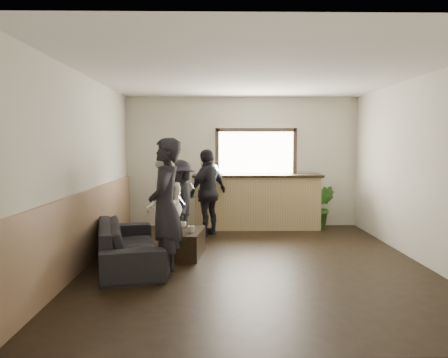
{
  "coord_description": "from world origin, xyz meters",
  "views": [
    {
      "loc": [
        -0.55,
        -6.47,
        1.77
      ],
      "look_at": [
        -0.43,
        0.4,
        1.23
      ],
      "focal_mm": 35.0,
      "sensor_mm": 36.0,
      "label": 1
    }
  ],
  "objects_px": {
    "bar_counter": "(257,198)",
    "cup_a": "(183,225)",
    "coffee_table": "(186,243)",
    "person_d": "(208,192)",
    "potted_plant": "(322,207)",
    "person_a": "(165,207)",
    "sofa": "(129,244)",
    "person_c": "(180,201)",
    "person_b": "(165,206)",
    "cup_b": "(191,229)"
  },
  "relations": [
    {
      "from": "bar_counter",
      "to": "cup_a",
      "type": "distance_m",
      "value": 2.51
    },
    {
      "from": "cup_a",
      "to": "coffee_table",
      "type": "bearing_deg",
      "value": -75.24
    },
    {
      "from": "cup_a",
      "to": "person_d",
      "type": "relative_size",
      "value": 0.07
    },
    {
      "from": "potted_plant",
      "to": "person_a",
      "type": "distance_m",
      "value": 4.42
    },
    {
      "from": "sofa",
      "to": "cup_a",
      "type": "bearing_deg",
      "value": -59.36
    },
    {
      "from": "coffee_table",
      "to": "person_c",
      "type": "height_order",
      "value": "person_c"
    },
    {
      "from": "person_b",
      "to": "person_d",
      "type": "relative_size",
      "value": 0.92
    },
    {
      "from": "person_c",
      "to": "coffee_table",
      "type": "bearing_deg",
      "value": -1.71
    },
    {
      "from": "person_b",
      "to": "cup_b",
      "type": "bearing_deg",
      "value": 36.35
    },
    {
      "from": "person_c",
      "to": "person_b",
      "type": "bearing_deg",
      "value": -25.71
    },
    {
      "from": "bar_counter",
      "to": "sofa",
      "type": "distance_m",
      "value": 3.55
    },
    {
      "from": "coffee_table",
      "to": "potted_plant",
      "type": "distance_m",
      "value": 3.55
    },
    {
      "from": "sofa",
      "to": "person_b",
      "type": "relative_size",
      "value": 1.39
    },
    {
      "from": "cup_a",
      "to": "person_c",
      "type": "xyz_separation_m",
      "value": [
        -0.1,
        0.72,
        0.29
      ]
    },
    {
      "from": "cup_a",
      "to": "person_c",
      "type": "height_order",
      "value": "person_c"
    },
    {
      "from": "sofa",
      "to": "person_c",
      "type": "relative_size",
      "value": 1.43
    },
    {
      "from": "person_c",
      "to": "person_d",
      "type": "height_order",
      "value": "person_d"
    },
    {
      "from": "sofa",
      "to": "coffee_table",
      "type": "xyz_separation_m",
      "value": [
        0.8,
        0.5,
        -0.11
      ]
    },
    {
      "from": "person_c",
      "to": "cup_b",
      "type": "bearing_deg",
      "value": 2.18
    },
    {
      "from": "sofa",
      "to": "person_a",
      "type": "distance_m",
      "value": 1.01
    },
    {
      "from": "person_d",
      "to": "person_a",
      "type": "bearing_deg",
      "value": 27.79
    },
    {
      "from": "sofa",
      "to": "cup_a",
      "type": "relative_size",
      "value": 17.43
    },
    {
      "from": "potted_plant",
      "to": "person_a",
      "type": "height_order",
      "value": "person_a"
    },
    {
      "from": "person_a",
      "to": "person_b",
      "type": "bearing_deg",
      "value": -172.04
    },
    {
      "from": "coffee_table",
      "to": "person_a",
      "type": "relative_size",
      "value": 0.5
    },
    {
      "from": "person_b",
      "to": "person_c",
      "type": "bearing_deg",
      "value": 151.93
    },
    {
      "from": "cup_b",
      "to": "person_d",
      "type": "relative_size",
      "value": 0.06
    },
    {
      "from": "bar_counter",
      "to": "cup_b",
      "type": "distance_m",
      "value": 2.77
    },
    {
      "from": "bar_counter",
      "to": "potted_plant",
      "type": "bearing_deg",
      "value": -1.91
    },
    {
      "from": "bar_counter",
      "to": "cup_a",
      "type": "relative_size",
      "value": 21.89
    },
    {
      "from": "bar_counter",
      "to": "person_c",
      "type": "distance_m",
      "value": 2.03
    },
    {
      "from": "person_c",
      "to": "person_d",
      "type": "bearing_deg",
      "value": 131.36
    },
    {
      "from": "person_c",
      "to": "sofa",
      "type": "bearing_deg",
      "value": -34.81
    },
    {
      "from": "potted_plant",
      "to": "person_d",
      "type": "xyz_separation_m",
      "value": [
        -2.39,
        -0.67,
        0.39
      ]
    },
    {
      "from": "person_b",
      "to": "person_c",
      "type": "xyz_separation_m",
      "value": [
        0.19,
        0.73,
        -0.02
      ]
    },
    {
      "from": "coffee_table",
      "to": "person_c",
      "type": "bearing_deg",
      "value": 99.43
    },
    {
      "from": "sofa",
      "to": "potted_plant",
      "type": "relative_size",
      "value": 2.36
    },
    {
      "from": "person_b",
      "to": "person_c",
      "type": "distance_m",
      "value": 0.76
    },
    {
      "from": "bar_counter",
      "to": "sofa",
      "type": "bearing_deg",
      "value": -127.35
    },
    {
      "from": "potted_plant",
      "to": "person_d",
      "type": "distance_m",
      "value": 2.51
    },
    {
      "from": "cup_b",
      "to": "person_b",
      "type": "relative_size",
      "value": 0.07
    },
    {
      "from": "sofa",
      "to": "person_c",
      "type": "height_order",
      "value": "person_c"
    },
    {
      "from": "coffee_table",
      "to": "cup_b",
      "type": "distance_m",
      "value": 0.32
    },
    {
      "from": "coffee_table",
      "to": "potted_plant",
      "type": "bearing_deg",
      "value": 39.8
    },
    {
      "from": "sofa",
      "to": "cup_b",
      "type": "bearing_deg",
      "value": -83.7
    },
    {
      "from": "cup_a",
      "to": "person_b",
      "type": "bearing_deg",
      "value": -177.35
    },
    {
      "from": "coffee_table",
      "to": "person_b",
      "type": "relative_size",
      "value": 0.6
    },
    {
      "from": "sofa",
      "to": "potted_plant",
      "type": "distance_m",
      "value": 4.48
    },
    {
      "from": "person_c",
      "to": "person_d",
      "type": "distance_m",
      "value": 0.81
    },
    {
      "from": "sofa",
      "to": "potted_plant",
      "type": "bearing_deg",
      "value": -66.41
    }
  ]
}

